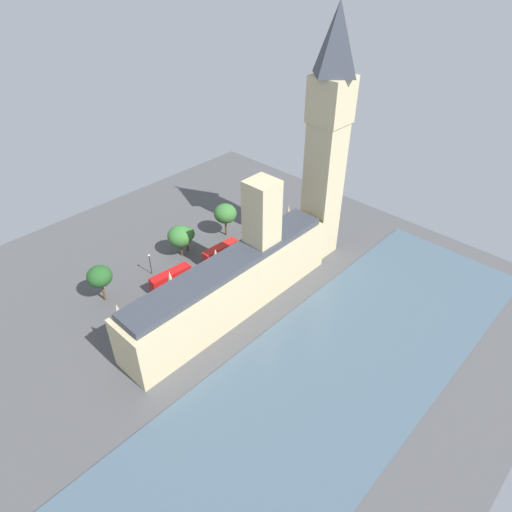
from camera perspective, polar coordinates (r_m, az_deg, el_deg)
ground_plane at (r=107.34m, az=-3.79°, el=-5.99°), size 126.05×126.05×0.00m
river_thames at (r=93.77m, az=9.59°, el=-14.49°), size 35.00×113.44×0.25m
parliament_building at (r=101.85m, az=-2.64°, el=-2.89°), size 10.27×55.67×28.89m
clock_tower at (r=110.45m, az=8.98°, el=14.40°), size 8.45×8.45×61.26m
car_yellow_cab_leading at (r=123.58m, az=-0.89°, el=1.08°), size 2.18×4.53×1.74m
double_decker_bus_trailing at (r=118.91m, az=-4.48°, el=0.41°), size 2.87×10.56×4.75m
double_decker_bus_midblock at (r=111.82m, az=-10.65°, el=-2.86°), size 3.49×10.69×4.75m
car_blue_opposite_hall at (r=107.35m, az=-13.48°, el=-6.49°), size 2.19×4.56×1.74m
car_dark_green_corner at (r=104.93m, az=-16.54°, el=-8.33°), size 2.25×4.63×1.74m
pedestrian_kerbside at (r=116.30m, az=-1.21°, el=-1.56°), size 0.70×0.69×1.68m
pedestrian_near_tower at (r=109.57m, az=-6.39°, el=-4.64°), size 0.65×0.59×1.55m
plane_tree_under_trees at (r=120.41m, az=-9.55°, el=2.45°), size 6.55×6.55×8.85m
plane_tree_far_end at (r=126.91m, az=-3.89°, el=5.35°), size 6.35×6.35×9.79m
plane_tree_by_river_gate at (r=122.46m, az=-8.78°, el=2.76°), size 4.62×4.62×7.35m
plane_tree_slot_10 at (r=109.71m, az=-19.08°, el=-2.45°), size 5.79×5.79×9.49m
street_lamp_slot_11 at (r=116.18m, az=-13.22°, el=-0.54°), size 0.56×0.56×6.10m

